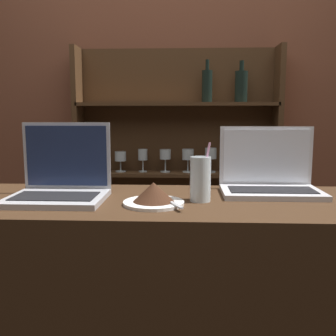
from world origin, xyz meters
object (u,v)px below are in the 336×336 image
laptop_near (60,182)px  cake_plate (154,195)px  laptop_far (269,178)px  water_glass (200,179)px

laptop_near → cake_plate: 0.32m
laptop_far → cake_plate: 0.44m
laptop_near → laptop_far: size_ratio=0.90×
laptop_far → water_glass: bearing=-149.8°
water_glass → laptop_far: bearing=30.2°
cake_plate → water_glass: (0.14, 0.05, 0.04)m
laptop_far → laptop_near: bearing=-169.7°
laptop_far → water_glass: size_ratio=1.79×
laptop_far → cake_plate: size_ratio=1.79×
laptop_near → laptop_far: laptop_near is taller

